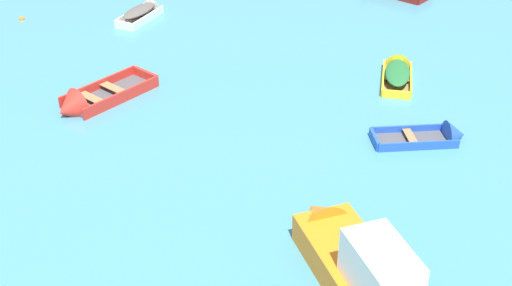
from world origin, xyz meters
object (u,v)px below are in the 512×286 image
(rowboat_yellow_back_row_right, at_px, (397,71))
(rowboat_white_near_camera, at_px, (145,11))
(motor_launch_orange_outer_right, at_px, (360,269))
(rowboat_blue_far_left, at_px, (439,137))
(mooring_buoy_between_boats_right, at_px, (22,20))
(rowboat_red_midfield_left, at_px, (87,103))

(rowboat_yellow_back_row_right, xyz_separation_m, rowboat_white_near_camera, (-12.02, 5.73, 0.03))
(rowboat_white_near_camera, xyz_separation_m, motor_launch_orange_outer_right, (9.95, -18.50, 0.39))
(rowboat_blue_far_left, xyz_separation_m, mooring_buoy_between_boats_right, (-19.10, 9.84, -0.15))
(rowboat_blue_far_left, height_order, motor_launch_orange_outer_right, motor_launch_orange_outer_right)
(rowboat_yellow_back_row_right, bearing_deg, rowboat_white_near_camera, 154.53)
(mooring_buoy_between_boats_right, bearing_deg, motor_launch_orange_outer_right, -47.65)
(rowboat_yellow_back_row_right, bearing_deg, rowboat_red_midfield_left, -162.28)
(rowboat_red_midfield_left, bearing_deg, mooring_buoy_between_boats_right, 125.05)
(rowboat_white_near_camera, relative_size, rowboat_red_midfield_left, 0.78)
(rowboat_blue_far_left, distance_m, mooring_buoy_between_boats_right, 21.49)
(motor_launch_orange_outer_right, bearing_deg, rowboat_blue_far_left, 68.05)
(rowboat_yellow_back_row_right, bearing_deg, motor_launch_orange_outer_right, -99.24)
(rowboat_blue_far_left, bearing_deg, motor_launch_orange_outer_right, -111.95)
(rowboat_white_near_camera, bearing_deg, rowboat_red_midfield_left, -90.02)
(rowboat_blue_far_left, distance_m, rowboat_white_near_camera, 16.94)
(rowboat_white_near_camera, distance_m, mooring_buoy_between_boats_right, 6.13)
(rowboat_white_near_camera, xyz_separation_m, mooring_buoy_between_boats_right, (-6.05, -0.95, -0.29))
(mooring_buoy_between_boats_right, bearing_deg, rowboat_red_midfield_left, -54.95)
(mooring_buoy_between_boats_right, bearing_deg, rowboat_white_near_camera, 8.88)
(rowboat_blue_far_left, relative_size, mooring_buoy_between_boats_right, 11.32)
(motor_launch_orange_outer_right, height_order, mooring_buoy_between_boats_right, motor_launch_orange_outer_right)
(rowboat_red_midfield_left, xyz_separation_m, mooring_buoy_between_boats_right, (-6.05, 8.62, -0.21))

